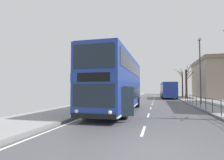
{
  "coord_description": "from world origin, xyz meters",
  "views": [
    {
      "loc": [
        0.6,
        -5.39,
        1.8
      ],
      "look_at": [
        -2.24,
        5.94,
        2.41
      ],
      "focal_mm": 28.8,
      "sensor_mm": 36.0,
      "label": 1
    }
  ],
  "objects_px": {
    "double_decker_bus_main": "(118,83)",
    "bare_tree_far_02": "(187,83)",
    "bare_tree_far_01": "(182,83)",
    "street_lamp_far_side": "(200,66)",
    "background_bus_far_lane": "(168,90)"
  },
  "relations": [
    {
      "from": "double_decker_bus_main",
      "to": "background_bus_far_lane",
      "type": "distance_m",
      "value": 23.61
    },
    {
      "from": "street_lamp_far_side",
      "to": "bare_tree_far_02",
      "type": "height_order",
      "value": "street_lamp_far_side"
    },
    {
      "from": "double_decker_bus_main",
      "to": "bare_tree_far_02",
      "type": "bearing_deg",
      "value": 67.98
    },
    {
      "from": "double_decker_bus_main",
      "to": "bare_tree_far_02",
      "type": "distance_m",
      "value": 22.19
    },
    {
      "from": "double_decker_bus_main",
      "to": "bare_tree_far_01",
      "type": "xyz_separation_m",
      "value": [
        8.38,
        26.89,
        0.81
      ]
    },
    {
      "from": "street_lamp_far_side",
      "to": "bare_tree_far_02",
      "type": "bearing_deg",
      "value": 88.48
    },
    {
      "from": "bare_tree_far_02",
      "to": "street_lamp_far_side",
      "type": "bearing_deg",
      "value": -91.52
    },
    {
      "from": "background_bus_far_lane",
      "to": "bare_tree_far_02",
      "type": "height_order",
      "value": "bare_tree_far_02"
    },
    {
      "from": "double_decker_bus_main",
      "to": "street_lamp_far_side",
      "type": "distance_m",
      "value": 11.74
    },
    {
      "from": "bare_tree_far_01",
      "to": "bare_tree_far_02",
      "type": "bearing_deg",
      "value": -90.58
    },
    {
      "from": "double_decker_bus_main",
      "to": "street_lamp_far_side",
      "type": "bearing_deg",
      "value": 46.11
    },
    {
      "from": "double_decker_bus_main",
      "to": "bare_tree_far_01",
      "type": "distance_m",
      "value": 28.18
    },
    {
      "from": "street_lamp_far_side",
      "to": "bare_tree_far_01",
      "type": "height_order",
      "value": "street_lamp_far_side"
    },
    {
      "from": "double_decker_bus_main",
      "to": "bare_tree_far_01",
      "type": "height_order",
      "value": "bare_tree_far_01"
    },
    {
      "from": "double_decker_bus_main",
      "to": "background_bus_far_lane",
      "type": "bearing_deg",
      "value": 77.25
    }
  ]
}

